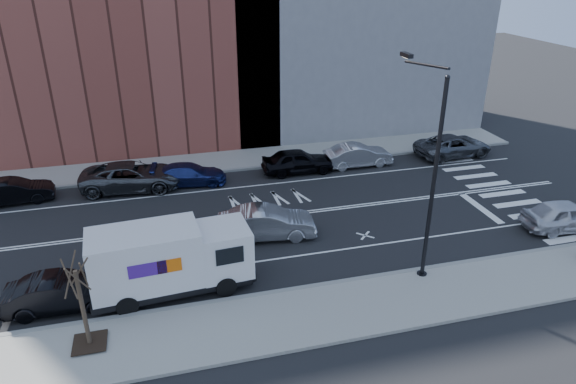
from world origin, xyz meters
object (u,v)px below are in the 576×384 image
fedex_van (170,259)px  near_parked_front (567,215)px  driving_sedan (266,223)px  far_parked_b (13,191)px

fedex_van → near_parked_front: (20.25, 0.28, -0.82)m
fedex_van → driving_sedan: bearing=31.2°
near_parked_front → fedex_van: bearing=96.5°
fedex_van → far_parked_b: fedex_van is taller
near_parked_front → far_parked_b: bearing=74.9°
fedex_van → driving_sedan: fedex_van is taller
far_parked_b → near_parked_front: near_parked_front is taller
fedex_van → near_parked_front: bearing=-3.3°
far_parked_b → driving_sedan: size_ratio=0.88×
far_parked_b → near_parked_front: bearing=-116.7°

